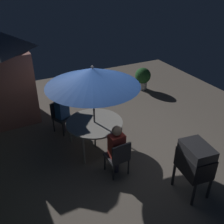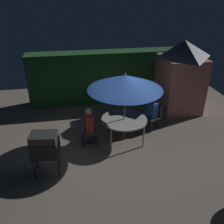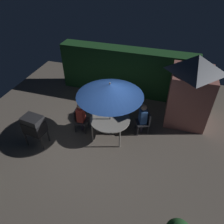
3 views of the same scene
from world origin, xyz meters
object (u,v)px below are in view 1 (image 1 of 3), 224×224
object	(u,v)px
potted_plant_by_grill	(143,77)
bbq_grill	(195,160)
chair_near_shed	(119,156)
person_in_red	(117,145)
person_in_blue	(62,107)
patio_umbrella	(93,77)
garden_shed	(1,76)
chair_far_side	(61,115)
patio_table	(94,124)

from	to	relation	value
potted_plant_by_grill	bbq_grill	bearing A→B (deg)	158.50
chair_near_shed	person_in_red	world-z (taller)	person_in_red
potted_plant_by_grill	person_in_red	world-z (taller)	person_in_red
bbq_grill	person_in_blue	distance (m)	3.83
patio_umbrella	bbq_grill	world-z (taller)	patio_umbrella
garden_shed	bbq_grill	bearing A→B (deg)	-148.76
patio_umbrella	chair_far_side	xyz separation A→B (m)	(1.17, 0.55, -1.47)
potted_plant_by_grill	person_in_red	distance (m)	4.82
garden_shed	patio_umbrella	xyz separation A→B (m)	(-2.60, -1.82, 0.58)
garden_shed	bbq_grill	distance (m)	5.81
potted_plant_by_grill	person_in_blue	xyz separation A→B (m)	(-1.49, 3.64, 0.29)
person_in_blue	garden_shed	bearing A→B (deg)	40.99
patio_table	chair_far_side	distance (m)	1.31
patio_table	potted_plant_by_grill	xyz separation A→B (m)	(2.59, -3.12, -0.22)
chair_far_side	person_in_red	distance (m)	2.38
patio_umbrella	person_in_blue	xyz separation A→B (m)	(1.10, 0.51, -1.20)
garden_shed	chair_far_side	bearing A→B (deg)	-138.30
chair_far_side	patio_table	bearing A→B (deg)	-154.86
person_in_red	patio_umbrella	bearing A→B (deg)	2.85
bbq_grill	chair_near_shed	world-z (taller)	bbq_grill
bbq_grill	person_in_blue	world-z (taller)	person_in_blue
chair_far_side	chair_near_shed	bearing A→B (deg)	-165.58
potted_plant_by_grill	chair_near_shed	bearing A→B (deg)	141.06
chair_near_shed	person_in_blue	distance (m)	2.38
patio_umbrella	chair_near_shed	size ratio (longest dim) A/B	2.52
patio_table	person_in_red	distance (m)	1.12
patio_umbrella	chair_far_side	world-z (taller)	patio_umbrella
chair_far_side	person_in_blue	size ratio (longest dim) A/B	0.71
chair_near_shed	chair_far_side	world-z (taller)	same
garden_shed	person_in_red	distance (m)	4.21
chair_near_shed	patio_table	bearing A→B (deg)	2.85
patio_table	chair_near_shed	xyz separation A→B (m)	(-1.20, -0.06, -0.20)
chair_far_side	person_in_red	bearing A→B (deg)	-165.17
chair_near_shed	potted_plant_by_grill	distance (m)	4.87
patio_umbrella	bbq_grill	distance (m)	2.86
bbq_grill	chair_far_side	distance (m)	3.93
bbq_grill	chair_near_shed	bearing A→B (deg)	44.35
garden_shed	potted_plant_by_grill	size ratio (longest dim) A/B	3.23
potted_plant_by_grill	person_in_red	size ratio (longest dim) A/B	0.68
garden_shed	person_in_red	size ratio (longest dim) A/B	2.20
potted_plant_by_grill	patio_table	bearing A→B (deg)	129.67
patio_table	chair_near_shed	size ratio (longest dim) A/B	1.60
garden_shed	patio_table	distance (m)	3.25
chair_near_shed	person_in_red	bearing A→B (deg)	2.85
garden_shed	person_in_blue	size ratio (longest dim) A/B	2.20
bbq_grill	person_in_red	distance (m)	1.67
patio_table	potted_plant_by_grill	size ratio (longest dim) A/B	1.69
patio_table	bbq_grill	xyz separation A→B (m)	(-2.34, -1.18, 0.13)
patio_table	potted_plant_by_grill	distance (m)	4.06
person_in_blue	patio_umbrella	bearing A→B (deg)	-154.86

